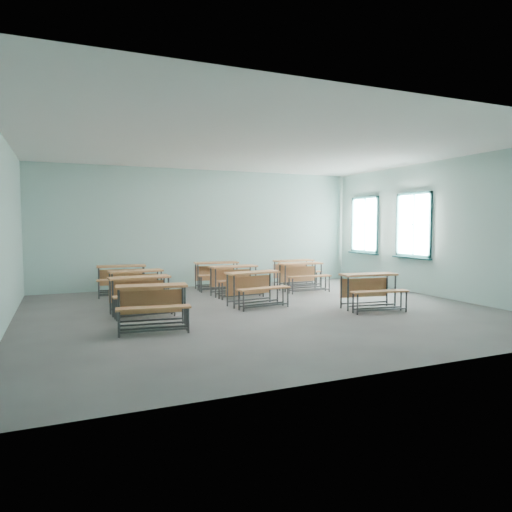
# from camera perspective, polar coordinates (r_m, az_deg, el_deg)

# --- Properties ---
(room) EXTENTS (9.04, 8.04, 3.24)m
(room) POSITION_cam_1_polar(r_m,az_deg,el_deg) (8.99, 1.29, 3.29)
(room) COLOR slate
(room) RESTS_ON ground
(desk_unit_r0c0) EXTENTS (1.23, 0.90, 0.71)m
(desk_unit_r0c0) POSITION_cam_1_polar(r_m,az_deg,el_deg) (7.64, -12.84, -5.37)
(desk_unit_r0c0) COLOR #B26E40
(desk_unit_r0c0) RESTS_ON ground
(desk_unit_r0c2) EXTENTS (1.24, 0.91, 0.71)m
(desk_unit_r0c2) POSITION_cam_1_polar(r_m,az_deg,el_deg) (9.44, 14.16, -3.62)
(desk_unit_r0c2) COLOR #B26E40
(desk_unit_r0c2) RESTS_ON ground
(desk_unit_r1c0) EXTENTS (1.19, 0.83, 0.71)m
(desk_unit_r1c0) POSITION_cam_1_polar(r_m,az_deg,el_deg) (8.93, -14.20, -4.05)
(desk_unit_r1c0) COLOR #B26E40
(desk_unit_r1c0) RESTS_ON ground
(desk_unit_r1c1) EXTENTS (1.23, 0.90, 0.71)m
(desk_unit_r1c1) POSITION_cam_1_polar(r_m,az_deg,el_deg) (9.54, -0.10, -3.41)
(desk_unit_r1c1) COLOR #B26E40
(desk_unit_r1c1) RESTS_ON ground
(desk_unit_r2c0) EXTENTS (1.20, 0.85, 0.71)m
(desk_unit_r2c0) POSITION_cam_1_polar(r_m,az_deg,el_deg) (10.17, -14.66, -3.08)
(desk_unit_r2c0) COLOR #B26E40
(desk_unit_r2c0) RESTS_ON ground
(desk_unit_r2c1) EXTENTS (1.19, 0.84, 0.71)m
(desk_unit_r2c1) POSITION_cam_1_polar(r_m,az_deg,el_deg) (10.89, -2.61, -2.49)
(desk_unit_r2c1) COLOR #B26E40
(desk_unit_r2c1) RESTS_ON ground
(desk_unit_r2c2) EXTENTS (1.14, 0.77, 0.71)m
(desk_unit_r2c2) POSITION_cam_1_polar(r_m,az_deg,el_deg) (11.75, 5.85, -2.03)
(desk_unit_r2c2) COLOR #B26E40
(desk_unit_r2c2) RESTS_ON ground
(desk_unit_r3c0) EXTENTS (1.20, 0.86, 0.71)m
(desk_unit_r3c0) POSITION_cam_1_polar(r_m,az_deg,el_deg) (11.47, -16.45, -2.33)
(desk_unit_r3c0) COLOR #B26E40
(desk_unit_r3c0) RESTS_ON ground
(desk_unit_r3c1) EXTENTS (1.19, 0.85, 0.71)m
(desk_unit_r3c1) POSITION_cam_1_polar(r_m,az_deg,el_deg) (12.01, -4.86, -1.90)
(desk_unit_r3c1) COLOR #B26E40
(desk_unit_r3c1) RESTS_ON ground
(desk_unit_r3c2) EXTENTS (1.19, 0.84, 0.71)m
(desk_unit_r3c2) POSITION_cam_1_polar(r_m,az_deg,el_deg) (12.71, 4.97, -1.57)
(desk_unit_r3c2) COLOR #B26E40
(desk_unit_r3c2) RESTS_ON ground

